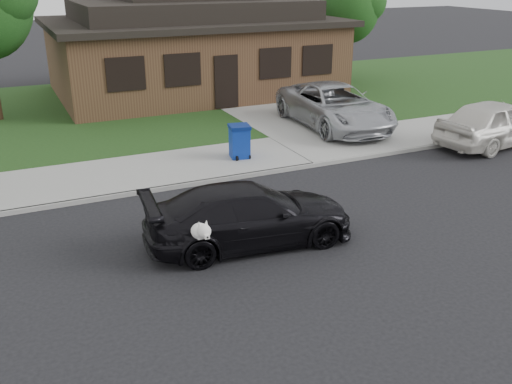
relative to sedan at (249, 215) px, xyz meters
name	(u,v)px	position (x,y,z in m)	size (l,w,h in m)	color
ground	(245,238)	(0.01, 0.25, -0.65)	(120.00, 120.00, 0.00)	black
sidewalk	(177,167)	(0.01, 5.25, -0.59)	(60.00, 3.00, 0.12)	gray
curb	(193,184)	(0.01, 3.75, -0.59)	(60.00, 0.12, 0.12)	gray
lawn	(118,109)	(0.01, 13.25, -0.59)	(60.00, 13.00, 0.13)	#193814
driveway	(281,110)	(6.01, 10.25, -0.58)	(4.50, 13.00, 0.14)	gray
sedan	(249,215)	(0.00, 0.00, 0.00)	(4.63, 2.38, 1.30)	black
minivan	(334,106)	(6.47, 6.99, 0.24)	(2.50, 5.43, 1.51)	#B0B2B7
white_compact	(496,123)	(10.32, 3.18, 0.12)	(1.82, 4.52, 1.54)	silver
recycling_bin	(240,141)	(2.00, 5.19, -0.02)	(0.70, 0.70, 1.00)	navy
house	(193,47)	(4.01, 15.25, 1.48)	(12.60, 8.60, 4.65)	#422B1C
tree_1	(353,6)	(12.15, 14.65, 3.06)	(3.15, 3.00, 5.25)	#332114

